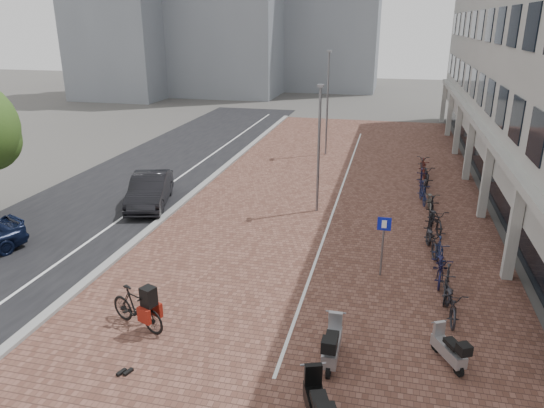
{
  "coord_description": "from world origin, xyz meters",
  "views": [
    {
      "loc": [
        4.56,
        -13.04,
        8.36
      ],
      "look_at": [
        0.0,
        6.0,
        1.3
      ],
      "focal_mm": 33.43,
      "sensor_mm": 36.0,
      "label": 1
    }
  ],
  "objects_px": {
    "car_dark": "(150,190)",
    "scooter_back": "(332,343)",
    "hero_bike": "(137,307)",
    "scooter_front": "(449,348)",
    "scooter_mid": "(318,407)",
    "parking_sign": "(383,238)"
  },
  "relations": [
    {
      "from": "car_dark",
      "to": "scooter_back",
      "type": "bearing_deg",
      "value": -61.23
    },
    {
      "from": "scooter_front",
      "to": "scooter_back",
      "type": "distance_m",
      "value": 3.0
    },
    {
      "from": "scooter_mid",
      "to": "parking_sign",
      "type": "height_order",
      "value": "parking_sign"
    },
    {
      "from": "hero_bike",
      "to": "scooter_back",
      "type": "distance_m",
      "value": 5.67
    },
    {
      "from": "hero_bike",
      "to": "scooter_front",
      "type": "height_order",
      "value": "hero_bike"
    },
    {
      "from": "scooter_front",
      "to": "scooter_back",
      "type": "height_order",
      "value": "scooter_back"
    },
    {
      "from": "car_dark",
      "to": "parking_sign",
      "type": "relative_size",
      "value": 2.12
    },
    {
      "from": "car_dark",
      "to": "scooter_front",
      "type": "distance_m",
      "value": 15.93
    },
    {
      "from": "scooter_mid",
      "to": "scooter_back",
      "type": "bearing_deg",
      "value": 70.06
    },
    {
      "from": "parking_sign",
      "to": "hero_bike",
      "type": "bearing_deg",
      "value": -144.82
    },
    {
      "from": "car_dark",
      "to": "hero_bike",
      "type": "relative_size",
      "value": 2.17
    },
    {
      "from": "scooter_mid",
      "to": "parking_sign",
      "type": "relative_size",
      "value": 0.84
    },
    {
      "from": "car_dark",
      "to": "scooter_front",
      "type": "bearing_deg",
      "value": -52.09
    },
    {
      "from": "scooter_mid",
      "to": "hero_bike",
      "type": "bearing_deg",
      "value": 134.32
    },
    {
      "from": "scooter_front",
      "to": "scooter_mid",
      "type": "bearing_deg",
      "value": -162.07
    },
    {
      "from": "scooter_front",
      "to": "scooter_mid",
      "type": "height_order",
      "value": "scooter_mid"
    },
    {
      "from": "hero_bike",
      "to": "scooter_front",
      "type": "distance_m",
      "value": 8.59
    },
    {
      "from": "scooter_front",
      "to": "scooter_mid",
      "type": "relative_size",
      "value": 0.78
    },
    {
      "from": "scooter_front",
      "to": "scooter_mid",
      "type": "xyz_separation_m",
      "value": [
        -2.92,
        -3.05,
        0.14
      ]
    },
    {
      "from": "hero_bike",
      "to": "scooter_front",
      "type": "xyz_separation_m",
      "value": [
        8.58,
        0.32,
        -0.16
      ]
    },
    {
      "from": "scooter_mid",
      "to": "scooter_back",
      "type": "relative_size",
      "value": 1.07
    },
    {
      "from": "car_dark",
      "to": "scooter_mid",
      "type": "bearing_deg",
      "value": -67.33
    }
  ]
}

